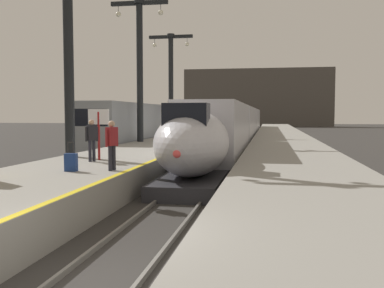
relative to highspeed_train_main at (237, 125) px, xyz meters
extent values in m
cube|color=gray|center=(-4.05, -9.76, -1.44)|extent=(4.80, 110.00, 1.05)
cube|color=gray|center=(4.05, -9.76, -1.44)|extent=(4.80, 110.00, 1.05)
cube|color=yellow|center=(-1.77, -9.76, -0.91)|extent=(0.20, 107.80, 0.01)
cube|color=slate|center=(-0.75, -7.01, -1.90)|extent=(0.08, 110.00, 0.12)
cube|color=slate|center=(0.75, -7.01, -1.90)|extent=(0.08, 110.00, 0.12)
cube|color=slate|center=(-8.85, -7.01, -1.90)|extent=(0.08, 110.00, 0.12)
cube|color=slate|center=(-7.35, -7.01, -1.90)|extent=(0.08, 110.00, 0.12)
ellipsoid|color=silver|center=(0.00, -24.34, -0.13)|extent=(2.78, 6.25, 2.56)
cube|color=#28282D|center=(0.00, -24.65, -1.69)|extent=(2.46, 5.31, 0.55)
cube|color=black|center=(0.00, -25.75, 0.94)|extent=(1.59, 1.00, 0.90)
sphere|color=#F24C4C|center=(0.00, -27.39, -0.28)|extent=(0.28, 0.28, 0.28)
cube|color=silver|center=(0.00, -15.46, 0.11)|extent=(2.90, 14.00, 3.05)
cube|color=black|center=(-1.42, -15.46, 0.66)|extent=(0.04, 11.90, 0.80)
cube|color=black|center=(1.42, -15.46, 0.66)|extent=(0.04, 11.90, 0.80)
cube|color=silver|center=(0.00, -15.46, -1.16)|extent=(2.92, 13.30, 0.24)
cube|color=black|center=(0.00, -19.94, -1.68)|extent=(2.03, 2.20, 0.56)
cube|color=black|center=(0.00, -10.98, -1.68)|extent=(2.03, 2.20, 0.56)
cube|color=silver|center=(0.00, 1.14, 0.11)|extent=(2.90, 18.00, 3.05)
cube|color=black|center=(-1.42, 1.14, 0.66)|extent=(0.04, 15.84, 0.80)
cube|color=black|center=(1.42, 1.14, 0.66)|extent=(0.04, 15.84, 0.80)
cube|color=black|center=(0.00, -4.98, -1.68)|extent=(2.03, 2.20, 0.56)
cube|color=black|center=(0.00, 7.26, -1.68)|extent=(2.03, 2.20, 0.56)
cube|color=silver|center=(0.00, 19.74, 0.11)|extent=(2.90, 18.00, 3.05)
cube|color=black|center=(-1.42, 19.74, 0.66)|extent=(0.04, 15.84, 0.80)
cube|color=black|center=(1.42, 19.74, 0.66)|extent=(0.04, 15.84, 0.80)
cube|color=black|center=(0.00, 13.62, -1.68)|extent=(2.03, 2.20, 0.56)
cube|color=black|center=(0.00, 25.86, -1.68)|extent=(2.03, 2.20, 0.56)
cube|color=gray|center=(-8.10, -6.24, 0.19)|extent=(2.85, 18.00, 3.30)
cube|color=black|center=(-8.10, -15.20, 0.79)|extent=(2.28, 0.08, 1.10)
cube|color=black|center=(-9.49, -6.24, 0.69)|extent=(0.04, 15.30, 0.90)
cube|color=black|center=(-6.71, -6.24, 0.69)|extent=(0.04, 15.30, 0.90)
cube|color=black|center=(-8.10, -12.00, -1.70)|extent=(2.00, 2.00, 0.52)
cube|color=black|center=(-8.10, -0.48, -1.70)|extent=(2.00, 2.00, 0.52)
cube|color=gray|center=(-8.10, 12.36, 0.19)|extent=(2.85, 18.00, 3.30)
cylinder|color=black|center=(-5.90, -22.71, 4.10)|extent=(0.44, 0.44, 10.02)
cylinder|color=black|center=(-5.90, -11.76, 3.95)|extent=(0.44, 0.44, 9.72)
cylinder|color=black|center=(-5.90, -11.76, 8.66)|extent=(0.68, 0.68, 0.30)
cube|color=black|center=(-5.90, -11.76, 8.56)|extent=(4.00, 0.24, 0.28)
cylinder|color=black|center=(-7.40, -11.76, 8.21)|extent=(0.03, 0.03, 0.60)
sphere|color=#EFEACC|center=(-7.40, -11.76, 7.86)|extent=(0.36, 0.36, 0.36)
cylinder|color=black|center=(-4.40, -11.76, 8.21)|extent=(0.03, 0.03, 0.60)
sphere|color=#EFEACC|center=(-4.40, -11.76, 7.86)|extent=(0.36, 0.36, 0.36)
cylinder|color=black|center=(-5.90, -2.02, 3.64)|extent=(0.44, 0.44, 9.11)
cylinder|color=black|center=(-5.90, -2.02, 8.05)|extent=(0.68, 0.68, 0.30)
cube|color=black|center=(-5.90, -2.02, 7.95)|extent=(4.00, 0.24, 0.28)
cylinder|color=black|center=(-7.40, -2.02, 7.60)|extent=(0.03, 0.03, 0.60)
sphere|color=#EFEACC|center=(-7.40, -2.02, 7.25)|extent=(0.36, 0.36, 0.36)
cylinder|color=black|center=(-4.40, -2.02, 7.60)|extent=(0.03, 0.03, 0.60)
sphere|color=#EFEACC|center=(-4.40, -2.02, 7.25)|extent=(0.36, 0.36, 0.36)
cylinder|color=#23232D|center=(-2.26, -27.07, -0.49)|extent=(0.13, 0.13, 0.85)
cylinder|color=#23232D|center=(-2.33, -27.22, -0.49)|extent=(0.13, 0.13, 0.85)
cube|color=maroon|center=(-2.29, -27.14, 0.25)|extent=(0.36, 0.44, 0.62)
cylinder|color=maroon|center=(-2.19, -26.93, 0.20)|extent=(0.09, 0.09, 0.58)
cylinder|color=maroon|center=(-2.39, -27.36, 0.20)|extent=(0.09, 0.09, 0.58)
sphere|color=tan|center=(-2.29, -27.14, 0.67)|extent=(0.22, 0.22, 0.22)
cylinder|color=#23232D|center=(-4.14, -24.64, -0.49)|extent=(0.13, 0.13, 0.85)
cylinder|color=#23232D|center=(-4.03, -24.50, -0.49)|extent=(0.13, 0.13, 0.85)
cube|color=black|center=(-4.09, -24.57, 0.25)|extent=(0.41, 0.43, 0.62)
cylinder|color=black|center=(-4.24, -24.76, 0.20)|extent=(0.09, 0.09, 0.58)
cylinder|color=black|center=(-3.94, -24.38, 0.20)|extent=(0.09, 0.09, 0.58)
sphere|color=tan|center=(-4.09, -24.57, 0.67)|extent=(0.22, 0.22, 0.22)
cube|color=navy|center=(-3.58, -27.56, -0.61)|extent=(0.40, 0.22, 0.60)
cylinder|color=#262628|center=(-3.68, -27.56, -0.13)|extent=(0.02, 0.02, 0.36)
cylinder|color=#262628|center=(-3.48, -27.56, -0.13)|extent=(0.02, 0.02, 0.36)
cube|color=#262628|center=(-3.58, -27.56, 0.06)|extent=(0.22, 0.03, 0.02)
cylinder|color=maroon|center=(-4.05, -23.92, 0.09)|extent=(0.10, 0.10, 2.00)
cube|color=white|center=(-4.05, -23.92, 0.89)|extent=(0.90, 0.06, 0.64)
cube|color=#4C4742|center=(0.00, 67.49, 5.04)|extent=(36.00, 2.00, 14.00)
camera|label=1|loc=(2.93, -41.25, 1.00)|focal=41.25mm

